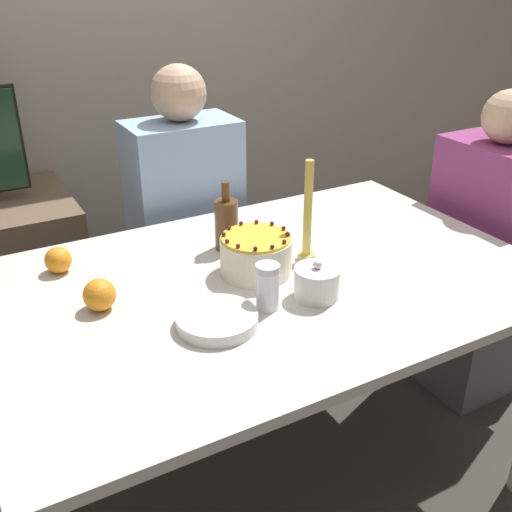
# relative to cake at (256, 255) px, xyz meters

# --- Properties ---
(ground_plane) EXTENTS (12.00, 12.00, 0.00)m
(ground_plane) POSITION_rel_cake_xyz_m (0.01, -0.04, -0.83)
(ground_plane) COLOR #3D3833
(wall_behind) EXTENTS (8.00, 0.05, 2.60)m
(wall_behind) POSITION_rel_cake_xyz_m (0.01, 1.36, 0.47)
(wall_behind) COLOR #ADA393
(wall_behind) RESTS_ON ground_plane
(dining_table) EXTENTS (1.54, 1.00, 0.77)m
(dining_table) POSITION_rel_cake_xyz_m (0.01, -0.04, -0.16)
(dining_table) COLOR beige
(dining_table) RESTS_ON ground_plane
(cake) EXTENTS (0.20, 0.20, 0.13)m
(cake) POSITION_rel_cake_xyz_m (0.00, 0.00, 0.00)
(cake) COLOR #EFE5CC
(cake) RESTS_ON dining_table
(sugar_bowl) EXTENTS (0.12, 0.12, 0.11)m
(sugar_bowl) POSITION_rel_cake_xyz_m (0.07, -0.20, -0.01)
(sugar_bowl) COLOR silver
(sugar_bowl) RESTS_ON dining_table
(sugar_shaker) EXTENTS (0.06, 0.06, 0.12)m
(sugar_shaker) POSITION_rel_cake_xyz_m (-0.07, -0.18, 0.01)
(sugar_shaker) COLOR white
(sugar_shaker) RESTS_ON dining_table
(plate_stack) EXTENTS (0.20, 0.20, 0.03)m
(plate_stack) POSITION_rel_cake_xyz_m (-0.21, -0.19, -0.04)
(plate_stack) COLOR silver
(plate_stack) RESTS_ON dining_table
(candle) EXTENTS (0.05, 0.05, 0.31)m
(candle) POSITION_rel_cake_xyz_m (0.17, 0.00, 0.07)
(candle) COLOR tan
(candle) RESTS_ON dining_table
(bottle) EXTENTS (0.07, 0.07, 0.22)m
(bottle) POSITION_rel_cake_xyz_m (-0.00, 0.18, 0.03)
(bottle) COLOR brown
(bottle) RESTS_ON dining_table
(orange_fruit_0) EXTENTS (0.08, 0.08, 0.08)m
(orange_fruit_0) POSITION_rel_cake_xyz_m (-0.44, 0.02, -0.01)
(orange_fruit_0) COLOR orange
(orange_fruit_0) RESTS_ON dining_table
(orange_fruit_1) EXTENTS (0.08, 0.08, 0.08)m
(orange_fruit_1) POSITION_rel_cake_xyz_m (-0.49, 0.27, -0.02)
(orange_fruit_1) COLOR orange
(orange_fruit_1) RESTS_ON dining_table
(person_man_blue_shirt) EXTENTS (0.40, 0.34, 1.25)m
(person_man_blue_shirt) POSITION_rel_cake_xyz_m (0.06, 0.66, -0.28)
(person_man_blue_shirt) COLOR #2D2D38
(person_man_blue_shirt) RESTS_ON ground_plane
(person_woman_floral) EXTENTS (0.34, 0.40, 1.18)m
(person_woman_floral) POSITION_rel_cake_xyz_m (0.99, 0.02, -0.31)
(person_woman_floral) COLOR #595960
(person_woman_floral) RESTS_ON ground_plane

